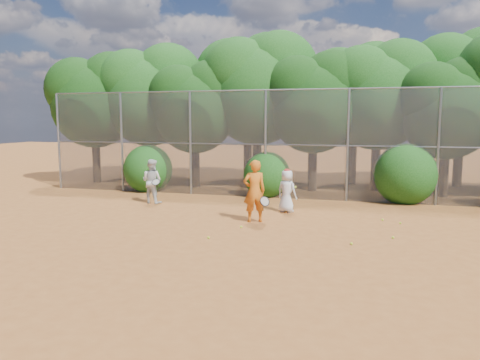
% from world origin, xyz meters
% --- Properties ---
extents(ground, '(80.00, 80.00, 0.00)m').
position_xyz_m(ground, '(0.00, 0.00, 0.00)').
color(ground, brown).
rests_on(ground, ground).
extents(fence_back, '(20.05, 0.09, 4.03)m').
position_xyz_m(fence_back, '(-0.12, 6.00, 2.05)').
color(fence_back, gray).
rests_on(fence_back, ground).
extents(tree_0, '(4.38, 3.81, 6.00)m').
position_xyz_m(tree_0, '(-9.44, 8.04, 3.93)').
color(tree_0, black).
rests_on(tree_0, ground).
extents(tree_1, '(4.64, 4.03, 6.35)m').
position_xyz_m(tree_1, '(-6.94, 8.54, 4.16)').
color(tree_1, black).
rests_on(tree_1, ground).
extents(tree_2, '(3.99, 3.47, 5.47)m').
position_xyz_m(tree_2, '(-4.45, 7.83, 3.58)').
color(tree_2, black).
rests_on(tree_2, ground).
extents(tree_3, '(4.89, 4.26, 6.70)m').
position_xyz_m(tree_3, '(-1.94, 8.84, 4.40)').
color(tree_3, black).
rests_on(tree_3, ground).
extents(tree_4, '(4.19, 3.64, 5.73)m').
position_xyz_m(tree_4, '(0.55, 8.24, 3.76)').
color(tree_4, black).
rests_on(tree_4, ground).
extents(tree_5, '(4.51, 3.92, 6.17)m').
position_xyz_m(tree_5, '(3.06, 9.04, 4.05)').
color(tree_5, black).
rests_on(tree_5, ground).
extents(tree_6, '(3.86, 3.36, 5.29)m').
position_xyz_m(tree_6, '(5.55, 8.03, 3.47)').
color(tree_6, black).
rests_on(tree_6, ground).
extents(tree_9, '(4.83, 4.20, 6.62)m').
position_xyz_m(tree_9, '(-7.94, 10.84, 4.34)').
color(tree_9, black).
rests_on(tree_9, ground).
extents(tree_10, '(5.15, 4.48, 7.06)m').
position_xyz_m(tree_10, '(-2.93, 11.05, 4.63)').
color(tree_10, black).
rests_on(tree_10, ground).
extents(tree_11, '(4.64, 4.03, 6.35)m').
position_xyz_m(tree_11, '(2.06, 10.64, 4.16)').
color(tree_11, black).
rests_on(tree_11, ground).
extents(tree_12, '(5.02, 4.37, 6.88)m').
position_xyz_m(tree_12, '(6.56, 11.24, 4.51)').
color(tree_12, black).
rests_on(tree_12, ground).
extents(bush_0, '(2.00, 2.00, 2.00)m').
position_xyz_m(bush_0, '(-6.00, 6.30, 1.00)').
color(bush_0, '#144511').
rests_on(bush_0, ground).
extents(bush_1, '(1.80, 1.80, 1.80)m').
position_xyz_m(bush_1, '(-1.00, 6.30, 0.90)').
color(bush_1, '#144511').
rests_on(bush_1, ground).
extents(bush_2, '(2.20, 2.20, 2.20)m').
position_xyz_m(bush_2, '(4.00, 6.30, 1.10)').
color(bush_2, '#144511').
rests_on(bush_2, ground).
extents(player_yellow, '(0.90, 0.70, 1.79)m').
position_xyz_m(player_yellow, '(-0.36, 1.76, 0.90)').
color(player_yellow, '#CC6518').
rests_on(player_yellow, ground).
extents(player_teen, '(0.78, 0.65, 1.39)m').
position_xyz_m(player_teen, '(0.29, 3.39, 0.69)').
color(player_teen, silver).
rests_on(player_teen, ground).
extents(player_white, '(0.88, 0.78, 1.55)m').
position_xyz_m(player_white, '(-4.56, 3.73, 0.78)').
color(player_white, silver).
rests_on(player_white, ground).
extents(ball_0, '(0.07, 0.07, 0.07)m').
position_xyz_m(ball_0, '(3.41, 0.80, 0.03)').
color(ball_0, '#B4CE25').
rests_on(ball_0, ground).
extents(ball_1, '(0.07, 0.07, 0.07)m').
position_xyz_m(ball_1, '(3.68, 2.57, 0.03)').
color(ball_1, '#B4CE25').
rests_on(ball_1, ground).
extents(ball_2, '(0.07, 0.07, 0.07)m').
position_xyz_m(ball_2, '(2.45, -0.05, 0.03)').
color(ball_2, '#B4CE25').
rests_on(ball_2, ground).
extents(ball_4, '(0.07, 0.07, 0.07)m').
position_xyz_m(ball_4, '(-0.98, -0.44, 0.03)').
color(ball_4, '#B4CE25').
rests_on(ball_4, ground).
extents(ball_5, '(0.07, 0.07, 0.07)m').
position_xyz_m(ball_5, '(3.20, 2.88, 0.03)').
color(ball_5, '#B4CE25').
rests_on(ball_5, ground).
extents(ball_6, '(0.07, 0.07, 0.07)m').
position_xyz_m(ball_6, '(-0.51, 0.88, 0.03)').
color(ball_6, '#B4CE25').
rests_on(ball_6, ground).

